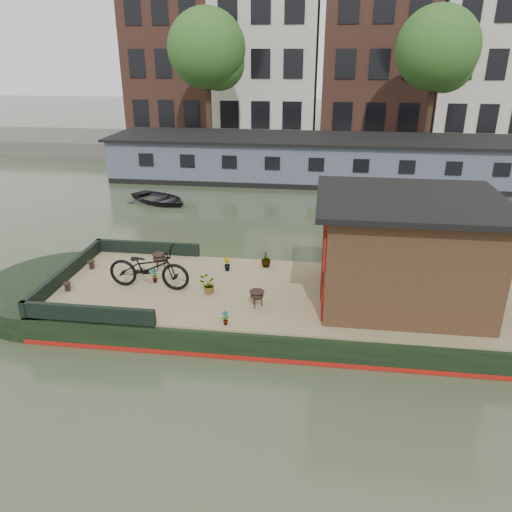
# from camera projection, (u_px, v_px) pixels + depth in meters

# --- Properties ---
(ground) EXTENTS (120.00, 120.00, 0.00)m
(ground) POSITION_uv_depth(u_px,v_px,m) (303.00, 317.00, 12.04)
(ground) COLOR #293320
(ground) RESTS_ON ground
(houseboat_hull) EXTENTS (14.01, 4.02, 0.60)m
(houseboat_hull) POSITION_uv_depth(u_px,v_px,m) (248.00, 304.00, 12.10)
(houseboat_hull) COLOR black
(houseboat_hull) RESTS_ON ground
(houseboat_deck) EXTENTS (11.80, 3.80, 0.05)m
(houseboat_deck) POSITION_uv_depth(u_px,v_px,m) (304.00, 294.00, 11.80)
(houseboat_deck) COLOR #867C53
(houseboat_deck) RESTS_ON houseboat_hull
(bow_bulwark) EXTENTS (3.00, 4.00, 0.35)m
(bow_bulwark) POSITION_uv_depth(u_px,v_px,m) (99.00, 274.00, 12.35)
(bow_bulwark) COLOR black
(bow_bulwark) RESTS_ON houseboat_deck
(cabin) EXTENTS (4.00, 3.50, 2.42)m
(cabin) POSITION_uv_depth(u_px,v_px,m) (405.00, 249.00, 11.06)
(cabin) COLOR black
(cabin) RESTS_ON houseboat_deck
(bicycle) EXTENTS (2.03, 0.79, 1.05)m
(bicycle) POSITION_uv_depth(u_px,v_px,m) (149.00, 267.00, 11.88)
(bicycle) COLOR black
(bicycle) RESTS_ON houseboat_deck
(potted_plant_a) EXTENTS (0.22, 0.17, 0.37)m
(potted_plant_a) POSITION_uv_depth(u_px,v_px,m) (154.00, 275.00, 12.27)
(potted_plant_a) COLOR #A3602E
(potted_plant_a) RESTS_ON houseboat_deck
(potted_plant_b) EXTENTS (0.25, 0.24, 0.35)m
(potted_plant_b) POSITION_uv_depth(u_px,v_px,m) (227.00, 264.00, 12.95)
(potted_plant_b) COLOR brown
(potted_plant_b) RESTS_ON houseboat_deck
(potted_plant_c) EXTENTS (0.50, 0.48, 0.43)m
(potted_plant_c) POSITION_uv_depth(u_px,v_px,m) (208.00, 285.00, 11.69)
(potted_plant_c) COLOR #A1582E
(potted_plant_c) RESTS_ON houseboat_deck
(potted_plant_d) EXTENTS (0.30, 0.30, 0.47)m
(potted_plant_d) POSITION_uv_depth(u_px,v_px,m) (266.00, 258.00, 13.16)
(potted_plant_d) COLOR brown
(potted_plant_d) RESTS_ON houseboat_deck
(potted_plant_e) EXTENTS (0.21, 0.21, 0.33)m
(potted_plant_e) POSITION_uv_depth(u_px,v_px,m) (225.00, 318.00, 10.36)
(potted_plant_e) COLOR brown
(potted_plant_e) RESTS_ON houseboat_deck
(brazier_front) EXTENTS (0.44, 0.44, 0.39)m
(brazier_front) POSITION_uv_depth(u_px,v_px,m) (257.00, 299.00, 11.09)
(brazier_front) COLOR black
(brazier_front) RESTS_ON houseboat_deck
(brazier_rear) EXTENTS (0.47, 0.47, 0.41)m
(brazier_rear) POSITION_uv_depth(u_px,v_px,m) (160.00, 261.00, 13.05)
(brazier_rear) COLOR black
(brazier_rear) RESTS_ON houseboat_deck
(bollard_port) EXTENTS (0.19, 0.19, 0.22)m
(bollard_port) POSITION_uv_depth(u_px,v_px,m) (91.00, 265.00, 13.08)
(bollard_port) COLOR black
(bollard_port) RESTS_ON houseboat_deck
(bollard_stbd) EXTENTS (0.18, 0.18, 0.21)m
(bollard_stbd) POSITION_uv_depth(u_px,v_px,m) (67.00, 287.00, 11.87)
(bollard_stbd) COLOR black
(bollard_stbd) RESTS_ON houseboat_deck
(dinghy) EXTENTS (3.53, 3.26, 0.60)m
(dinghy) POSITION_uv_depth(u_px,v_px,m) (159.00, 196.00, 21.06)
(dinghy) COLOR black
(dinghy) RESTS_ON ground
(far_houseboat) EXTENTS (20.40, 4.40, 2.11)m
(far_houseboat) POSITION_uv_depth(u_px,v_px,m) (317.00, 161.00, 24.50)
(far_houseboat) COLOR #50586B
(far_houseboat) RESTS_ON ground
(quay) EXTENTS (60.00, 6.00, 0.90)m
(quay) POSITION_uv_depth(u_px,v_px,m) (319.00, 148.00, 30.66)
(quay) COLOR #47443F
(quay) RESTS_ON ground
(townhouse_row) EXTENTS (27.25, 8.00, 16.50)m
(townhouse_row) POSITION_uv_depth(u_px,v_px,m) (328.00, 21.00, 34.22)
(townhouse_row) COLOR brown
(townhouse_row) RESTS_ON ground
(tree_left) EXTENTS (4.40, 4.40, 7.40)m
(tree_left) POSITION_uv_depth(u_px,v_px,m) (209.00, 52.00, 28.06)
(tree_left) COLOR #332316
(tree_left) RESTS_ON quay
(tree_right) EXTENTS (4.40, 4.40, 7.40)m
(tree_right) POSITION_uv_depth(u_px,v_px,m) (439.00, 52.00, 26.52)
(tree_right) COLOR #332316
(tree_right) RESTS_ON quay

